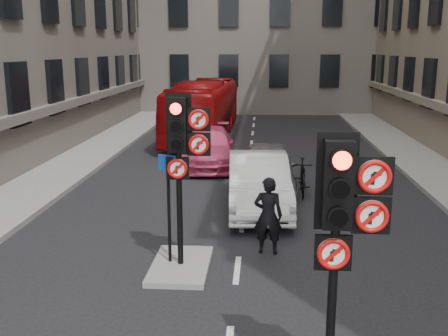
# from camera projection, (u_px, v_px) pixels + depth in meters

# --- Properties ---
(pavement_left) EXTENTS (3.00, 50.00, 0.16)m
(pavement_left) POSITION_uv_depth(u_px,v_px,m) (41.00, 179.00, 18.32)
(pavement_left) COLOR gray
(pavement_left) RESTS_ON ground
(centre_island) EXTENTS (1.20, 2.00, 0.12)m
(centre_island) POSITION_uv_depth(u_px,v_px,m) (181.00, 266.00, 11.10)
(centre_island) COLOR gray
(centre_island) RESTS_ON ground
(signal_near) EXTENTS (0.91, 0.40, 3.58)m
(signal_near) POSITION_uv_depth(u_px,v_px,m) (343.00, 213.00, 6.45)
(signal_near) COLOR black
(signal_near) RESTS_ON ground
(signal_far) EXTENTS (0.91, 0.40, 3.58)m
(signal_far) POSITION_uv_depth(u_px,v_px,m) (183.00, 143.00, 10.49)
(signal_far) COLOR black
(signal_far) RESTS_ON centre_island
(car_silver) EXTENTS (1.83, 4.46, 1.51)m
(car_silver) POSITION_uv_depth(u_px,v_px,m) (267.00, 167.00, 17.10)
(car_silver) COLOR #9C9EA3
(car_silver) RESTS_ON ground
(car_white) EXTENTS (1.94, 4.88, 1.58)m
(car_white) POSITION_uv_depth(u_px,v_px,m) (258.00, 182.00, 15.03)
(car_white) COLOR white
(car_white) RESTS_ON ground
(car_pink) EXTENTS (2.41, 5.14, 1.45)m
(car_pink) POSITION_uv_depth(u_px,v_px,m) (208.00, 147.00, 20.70)
(car_pink) COLOR #CD3C6C
(car_pink) RESTS_ON ground
(bus_red) EXTENTS (2.91, 10.59, 2.92)m
(bus_red) POSITION_uv_depth(u_px,v_px,m) (203.00, 110.00, 26.74)
(bus_red) COLOR #940A0C
(bus_red) RESTS_ON ground
(motorcycle) EXTENTS (0.58, 1.90, 1.13)m
(motorcycle) POSITION_uv_depth(u_px,v_px,m) (302.00, 177.00, 16.58)
(motorcycle) COLOR black
(motorcycle) RESTS_ON ground
(motorcyclist) EXTENTS (0.69, 0.48, 1.78)m
(motorcyclist) POSITION_uv_depth(u_px,v_px,m) (268.00, 215.00, 11.76)
(motorcyclist) COLOR black
(motorcyclist) RESTS_ON ground
(info_sign) EXTENTS (0.39, 0.18, 2.33)m
(info_sign) POSITION_uv_depth(u_px,v_px,m) (168.00, 194.00, 10.83)
(info_sign) COLOR black
(info_sign) RESTS_ON centre_island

